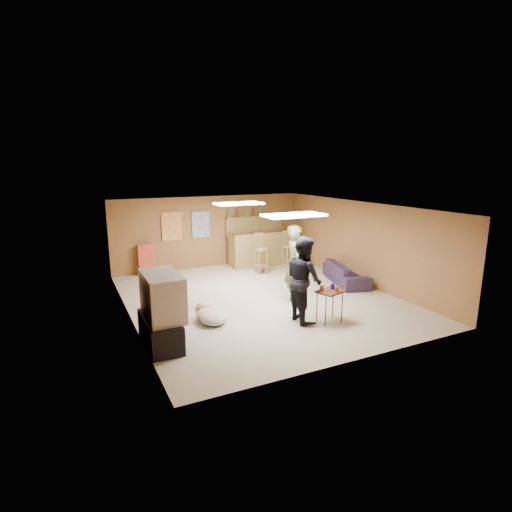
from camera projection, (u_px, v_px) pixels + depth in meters
name	position (u px, v px, depth m)	size (l,w,h in m)	color
ground	(260.00, 298.00, 9.61)	(7.00, 7.00, 0.00)	tan
ceiling	(260.00, 207.00, 9.12)	(6.00, 7.00, 0.02)	silver
wall_back	(210.00, 232.00, 12.43)	(6.00, 0.02, 2.20)	brown
wall_front	(358.00, 297.00, 6.30)	(6.00, 0.02, 2.20)	brown
wall_left	(127.00, 268.00, 8.09)	(0.02, 7.00, 2.20)	brown
wall_right	(360.00, 243.00, 10.64)	(0.02, 7.00, 2.20)	brown
tv_stand	(160.00, 331.00, 7.08)	(0.55, 1.30, 0.50)	black
dvd_box	(173.00, 334.00, 7.19)	(0.35, 0.50, 0.08)	#B2B2B7
tv_body	(162.00, 296.00, 6.96)	(0.60, 1.10, 0.80)	#B2B2B7
tv_screen	(180.00, 293.00, 7.10)	(0.02, 0.95, 0.65)	navy
bar_counter	(261.00, 248.00, 12.71)	(2.00, 0.60, 1.10)	olive
bar_lip	(264.00, 232.00, 12.37)	(2.10, 0.12, 0.05)	#3A1E12
bar_shelf	(254.00, 217.00, 12.90)	(2.00, 0.18, 0.05)	olive
bar_backing	(254.00, 226.00, 12.98)	(2.00, 0.14, 0.60)	olive
poster_left	(172.00, 226.00, 11.83)	(0.60, 0.03, 0.85)	#BF3F26
poster_right	(201.00, 225.00, 12.21)	(0.55, 0.03, 0.80)	#334C99
folding_chair_stack	(147.00, 260.00, 11.55)	(0.50, 0.14, 0.90)	#BA3D22
ceiling_panel_front	(294.00, 215.00, 7.81)	(1.20, 0.60, 0.04)	white
ceiling_panel_back	(239.00, 204.00, 10.18)	(1.20, 0.60, 0.04)	white
person_olive	(295.00, 265.00, 9.08)	(0.67, 0.44, 1.83)	#556038
person_black	(304.00, 279.00, 8.07)	(0.85, 0.66, 1.76)	black
sofa	(346.00, 273.00, 10.83)	(1.83, 0.71, 0.53)	black
tray_table	(329.00, 306.00, 8.08)	(0.51, 0.41, 0.67)	#3A1E12
cup_red_near	(322.00, 288.00, 7.99)	(0.08, 0.08, 0.12)	red
cup_red_far	(337.00, 289.00, 7.93)	(0.08, 0.08, 0.11)	red
cup_blue	(333.00, 286.00, 8.11)	(0.08, 0.08, 0.11)	#161D98
bar_stool_left	(261.00, 254.00, 11.69)	(0.37, 0.37, 1.18)	olive
bar_stool_right	(289.00, 249.00, 12.20)	(0.39, 0.39, 1.22)	olive
cushion_near_tv	(209.00, 314.00, 8.22)	(0.54, 0.54, 0.24)	tan
cushion_mid	(205.00, 305.00, 8.87)	(0.39, 0.39, 0.18)	tan
cushion_far	(214.00, 318.00, 8.01)	(0.55, 0.55, 0.25)	tan
bottle_row	(245.00, 212.00, 12.70)	(1.20, 0.08, 0.26)	#3F7233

